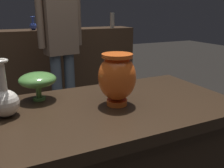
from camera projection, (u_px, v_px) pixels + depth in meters
back_display_shelf at (37, 69)px, 3.09m from camera, size 2.60×0.40×0.99m
vase_centerpiece at (117, 77)px, 1.07m from camera, size 0.17×0.17×0.24m
vase_tall_behind at (5, 100)px, 0.96m from camera, size 0.11×0.11×0.24m
vase_left_accent at (38, 80)px, 1.14m from camera, size 0.18×0.18×0.13m
shelf_vase_right at (74, 19)px, 3.12m from camera, size 0.09×0.09×0.24m
shelf_vase_far_right at (112, 20)px, 3.28m from camera, size 0.07×0.07×0.20m
shelf_vase_center at (33, 26)px, 2.88m from camera, size 0.08×0.08×0.16m
visitor_center_back at (61, 40)px, 2.45m from camera, size 0.46×0.23×1.59m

